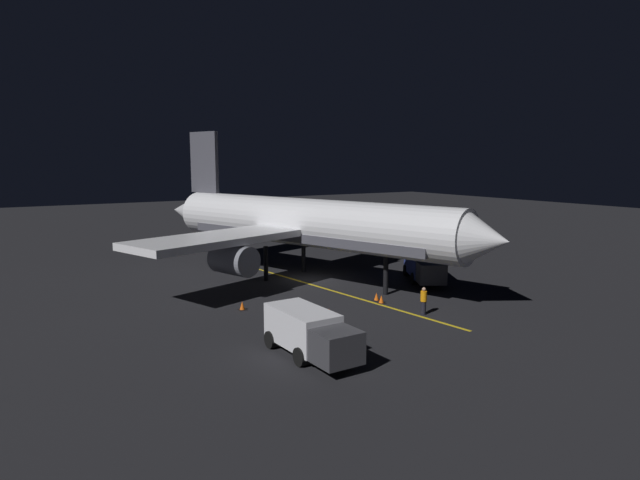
% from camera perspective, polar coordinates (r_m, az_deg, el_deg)
% --- Properties ---
extents(ground_plane, '(180.00, 180.00, 0.20)m').
position_cam_1_polar(ground_plane, '(43.70, -1.38, -4.35)').
color(ground_plane, black).
extents(apron_guide_stripe, '(3.12, 24.58, 0.01)m').
position_cam_1_polar(apron_guide_stripe, '(40.22, 1.18, -5.32)').
color(apron_guide_stripe, gold).
rests_on(apron_guide_stripe, ground_plane).
extents(airliner, '(28.88, 33.17, 12.13)m').
position_cam_1_polar(airliner, '(43.30, -1.98, 1.68)').
color(airliner, white).
rests_on(airliner, ground_plane).
extents(baggage_truck, '(2.40, 6.03, 2.25)m').
position_cam_1_polar(baggage_truck, '(26.77, -1.16, -9.79)').
color(baggage_truck, silver).
rests_on(baggage_truck, ground_plane).
extents(catering_truck, '(4.97, 6.55, 2.56)m').
position_cam_1_polar(catering_truck, '(43.75, 10.85, -2.59)').
color(catering_truck, navy).
rests_on(catering_truck, ground_plane).
extents(ground_crew_worker, '(0.40, 0.40, 1.74)m').
position_cam_1_polar(ground_crew_worker, '(34.47, 10.84, -6.29)').
color(ground_crew_worker, black).
rests_on(ground_crew_worker, ground_plane).
extents(traffic_cone_near_left, '(0.50, 0.50, 0.55)m').
position_cam_1_polar(traffic_cone_near_left, '(37.53, 5.96, -5.98)').
color(traffic_cone_near_left, '#EA590F').
rests_on(traffic_cone_near_left, ground_plane).
extents(traffic_cone_near_right, '(0.50, 0.50, 0.55)m').
position_cam_1_polar(traffic_cone_near_right, '(36.87, 6.47, -6.25)').
color(traffic_cone_near_right, '#EA590F').
rests_on(traffic_cone_near_right, ground_plane).
extents(traffic_cone_under_wing, '(0.50, 0.50, 0.55)m').
position_cam_1_polar(traffic_cone_under_wing, '(33.45, 0.94, -7.72)').
color(traffic_cone_under_wing, '#EA590F').
rests_on(traffic_cone_under_wing, ground_plane).
extents(traffic_cone_far, '(0.50, 0.50, 0.55)m').
position_cam_1_polar(traffic_cone_far, '(35.41, -8.18, -6.90)').
color(traffic_cone_far, '#EA590F').
rests_on(traffic_cone_far, ground_plane).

